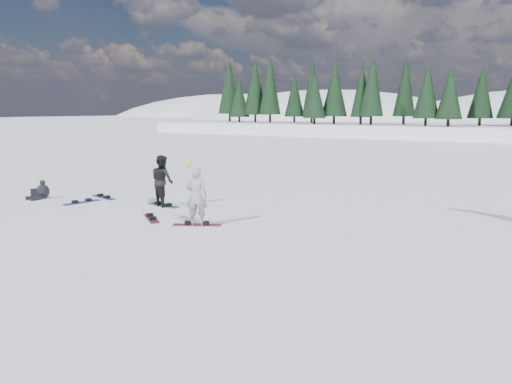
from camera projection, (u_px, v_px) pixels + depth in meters
ground at (166, 216)px, 16.78m from camera, size 420.00×420.00×0.00m
alpine_backdrop at (491, 158)px, 183.73m from camera, size 412.50×227.00×53.20m
snowboarder_woman at (196, 196)px, 15.31m from camera, size 0.79×0.68×1.98m
snowboarder_man at (162, 181)px, 18.44m from camera, size 1.12×0.99×1.91m
seated_rider at (42, 191)px, 20.09m from camera, size 0.62×0.94×0.76m
gear_bag at (37, 192)px, 20.68m from camera, size 0.45×0.31×0.30m
snowboard_woman at (197, 225)px, 15.46m from camera, size 1.45×0.98×0.03m
snowboard_man at (163, 205)px, 18.59m from camera, size 1.52×0.41×0.03m
snowboard_loose_c at (104, 197)px, 20.30m from camera, size 1.52×0.61×0.03m
snowboard_loose_b at (151, 218)px, 16.37m from camera, size 1.37×1.12×0.03m
snowboard_loose_a at (82, 202)px, 19.22m from camera, size 0.52×1.53×0.03m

